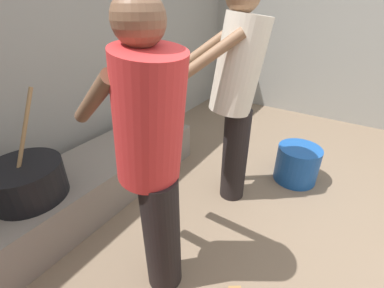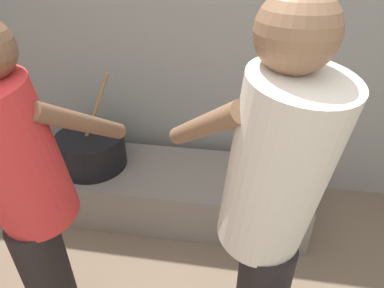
% 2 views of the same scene
% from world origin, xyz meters
% --- Properties ---
extents(ground_plane, '(10.79, 10.79, 0.00)m').
position_xyz_m(ground_plane, '(0.00, 0.00, 0.00)').
color(ground_plane, '#75604C').
extents(block_enclosure_rear, '(5.60, 0.20, 2.32)m').
position_xyz_m(block_enclosure_rear, '(0.00, 2.35, 1.16)').
color(block_enclosure_rear, gray).
rests_on(block_enclosure_rear, ground_plane).
extents(hearth_ledge, '(2.03, 0.60, 0.35)m').
position_xyz_m(hearth_ledge, '(-0.29, 1.83, 0.17)').
color(hearth_ledge, slate).
rests_on(hearth_ledge, ground_plane).
extents(cooking_pot_main, '(0.46, 0.46, 0.69)m').
position_xyz_m(cooking_pot_main, '(-0.74, 1.82, 0.47)').
color(cooking_pot_main, black).
rests_on(cooking_pot_main, hearth_ledge).
extents(cook_in_cream_shirt, '(0.65, 0.73, 1.62)m').
position_xyz_m(cook_in_cream_shirt, '(0.36, 0.91, 0.93)').
color(cook_in_cream_shirt, black).
rests_on(cook_in_cream_shirt, ground_plane).
extents(cook_in_red_shirt, '(0.48, 0.70, 1.53)m').
position_xyz_m(cook_in_red_shirt, '(-0.54, 0.91, 0.87)').
color(cook_in_red_shirt, black).
rests_on(cook_in_red_shirt, ground_plane).
extents(bucket_blue_plastic, '(0.38, 0.38, 0.33)m').
position_xyz_m(bucket_blue_plastic, '(0.90, 0.48, 0.17)').
color(bucket_blue_plastic, '#194C99').
rests_on(bucket_blue_plastic, ground_plane).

